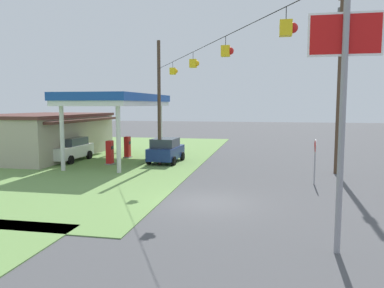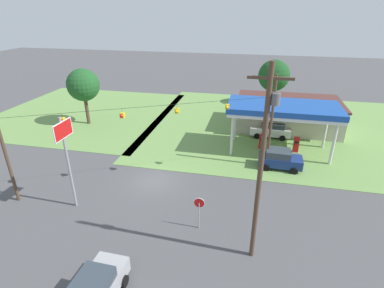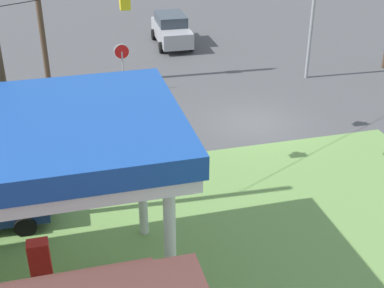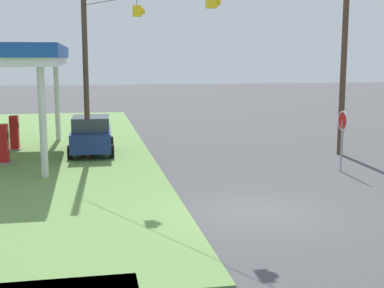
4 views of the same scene
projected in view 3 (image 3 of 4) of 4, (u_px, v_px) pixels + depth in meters
The scene contains 5 objects.
ground_plane at pixel (253, 123), 23.90m from camera, with size 160.00×160.00×0.00m, color #4C4C4F.
fuel_pump_near at pixel (42, 270), 14.08m from camera, with size 0.71×0.56×1.77m.
car_on_crossroad at pixel (171, 29), 33.71m from camera, with size 2.21×4.67×1.91m.
stop_sign_roadside at pixel (122, 57), 26.37m from camera, with size 0.80×0.08×2.50m.
signal_span_gantry at pixel (259, 16), 21.65m from camera, with size 19.71×10.24×8.88m.
Camera 3 is at (8.13, 20.15, 10.38)m, focal length 50.00 mm.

